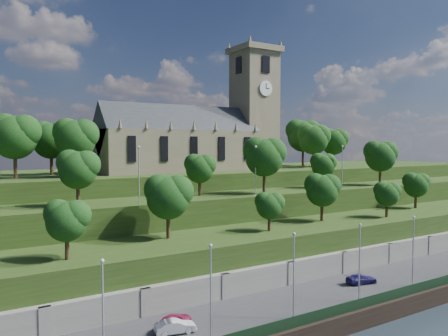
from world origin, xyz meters
TOP-DOWN VIEW (x-y plane):
  - ground at (0.00, 0.00)m, footprint 320.00×320.00m
  - promenade at (0.00, 6.00)m, footprint 160.00×12.00m
  - quay_wall at (0.00, -0.05)m, footprint 160.00×0.50m
  - fence at (0.00, 0.60)m, footprint 160.00×0.10m
  - retaining_wall at (0.00, 11.97)m, footprint 160.00×2.10m
  - embankment_lower at (0.00, 18.00)m, footprint 160.00×12.00m
  - embankment_upper at (0.00, 29.00)m, footprint 160.00×10.00m
  - hilltop at (0.00, 50.00)m, footprint 160.00×32.00m
  - church at (0.79, 45.98)m, footprint 38.60×12.35m
  - trees_lower at (-0.50, 18.56)m, footprint 70.59×8.98m
  - trees_upper at (6.37, 27.74)m, footprint 66.04×8.47m
  - trees_hilltop at (4.52, 44.85)m, footprint 77.19×17.04m
  - lamp_posts_promenade at (-2.00, 2.50)m, footprint 60.36×0.36m
  - lamp_posts_upper at (0.00, 26.00)m, footprint 40.36×0.36m
  - car_left at (-23.57, 7.11)m, footprint 4.26×2.72m
  - car_middle at (-24.09, 5.73)m, footprint 4.19×2.20m
  - car_right at (3.21, 6.65)m, footprint 4.54×2.58m

SIDE VIEW (x-z plane):
  - ground at x=0.00m, z-range 0.00..0.00m
  - promenade at x=0.00m, z-range 0.00..2.00m
  - quay_wall at x=0.00m, z-range 0.00..2.20m
  - retaining_wall at x=0.00m, z-range 0.00..5.00m
  - fence at x=0.00m, z-range 2.00..3.20m
  - car_right at x=3.21m, z-range 2.00..3.24m
  - car_middle at x=-24.09m, z-range 2.00..3.31m
  - car_left at x=-23.57m, z-range 2.00..3.35m
  - embankment_lower at x=0.00m, z-range 0.00..8.00m
  - embankment_upper at x=0.00m, z-range 0.00..12.00m
  - lamp_posts_promenade at x=-2.00m, z-range 2.63..11.77m
  - hilltop at x=0.00m, z-range 0.00..15.00m
  - trees_lower at x=-0.50m, z-range 8.72..17.13m
  - lamp_posts_upper at x=0.00m, z-range 12.61..20.69m
  - trees_upper at x=6.37m, z-range 12.97..22.54m
  - trees_hilltop at x=4.52m, z-range 16.12..27.66m
  - church at x=0.79m, z-range 8.72..36.32m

